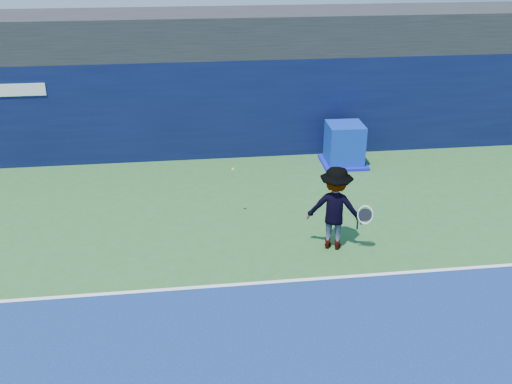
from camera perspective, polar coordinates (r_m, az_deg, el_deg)
baseline at (r=11.49m, az=-1.87°, el=-9.22°), size 24.00×0.10×0.01m
stadium_band at (r=18.25m, az=-4.71°, el=15.66°), size 36.00×3.00×1.20m
back_wall_assembly at (r=17.73m, az=-4.32°, el=8.45°), size 36.00×1.03×3.00m
equipment_cart at (r=17.30m, az=8.82°, el=4.57°), size 1.35×1.35×1.25m
tennis_player at (r=12.46m, az=7.90°, el=-1.62°), size 1.46×1.09×1.90m
tennis_ball at (r=13.54m, az=-2.32°, el=2.27°), size 0.08×0.08×0.08m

